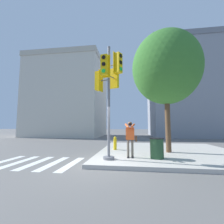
# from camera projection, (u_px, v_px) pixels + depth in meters

# --- Properties ---
(ground_plane) EXTENTS (160.00, 160.00, 0.00)m
(ground_plane) POSITION_uv_depth(u_px,v_px,m) (98.00, 166.00, 6.10)
(ground_plane) COLOR slate
(sidewalk_corner) EXTENTS (8.00, 8.00, 0.17)m
(sidewalk_corner) POSITION_uv_depth(u_px,v_px,m) (167.00, 152.00, 9.10)
(sidewalk_corner) COLOR #BCB7AD
(sidewalk_corner) RESTS_ON ground_plane
(crosswalk_stripes) EXTENTS (3.69, 2.57, 0.01)m
(crosswalk_stripes) POSITION_uv_depth(u_px,v_px,m) (36.00, 163.00, 6.69)
(crosswalk_stripes) COLOR silver
(crosswalk_stripes) RESTS_ON ground_plane
(traffic_signal_pole) EXTENTS (1.36, 1.38, 5.27)m
(traffic_signal_pole) POSITION_uv_depth(u_px,v_px,m) (109.00, 83.00, 6.91)
(traffic_signal_pole) COLOR slate
(traffic_signal_pole) RESTS_ON sidewalk_corner
(person_photographer) EXTENTS (0.58, 0.54, 1.68)m
(person_photographer) POSITION_uv_depth(u_px,v_px,m) (130.00, 136.00, 7.09)
(person_photographer) COLOR black
(person_photographer) RESTS_ON sidewalk_corner
(street_tree) EXTENTS (3.96, 3.96, 7.11)m
(street_tree) POSITION_uv_depth(u_px,v_px,m) (166.00, 68.00, 8.91)
(street_tree) COLOR brown
(street_tree) RESTS_ON sidewalk_corner
(fire_hydrant) EXTENTS (0.20, 0.26, 0.82)m
(fire_hydrant) POSITION_uv_depth(u_px,v_px,m) (115.00, 143.00, 9.37)
(fire_hydrant) COLOR yellow
(fire_hydrant) RESTS_ON sidewalk_corner
(trash_bin) EXTENTS (0.63, 0.63, 0.92)m
(trash_bin) POSITION_uv_depth(u_px,v_px,m) (157.00, 148.00, 6.85)
(trash_bin) COLOR #234728
(trash_bin) RESTS_ON sidewalk_corner
(building_left) EXTENTS (11.65, 9.69, 12.93)m
(building_left) POSITION_uv_depth(u_px,v_px,m) (69.00, 98.00, 25.74)
(building_left) COLOR beige
(building_left) RESTS_ON ground_plane
(building_right) EXTENTS (12.07, 10.89, 15.08)m
(building_right) POSITION_uv_depth(u_px,v_px,m) (186.00, 91.00, 25.21)
(building_right) COLOR gray
(building_right) RESTS_ON ground_plane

